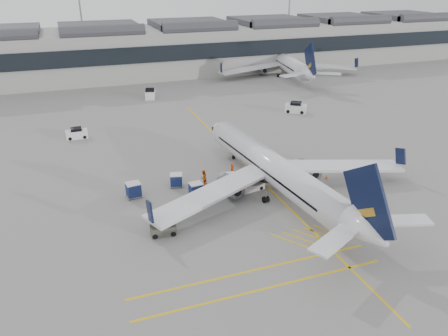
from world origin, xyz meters
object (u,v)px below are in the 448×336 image
object	(u,v)px
ramp_agent_a	(232,170)
pushback_tug	(163,229)
baggage_cart_a	(176,180)
airliner_main	(276,171)
ramp_agent_b	(203,178)
belt_loader	(247,186)

from	to	relation	value
ramp_agent_a	pushback_tug	distance (m)	14.98
baggage_cart_a	airliner_main	bearing A→B (deg)	-13.19
ramp_agent_a	ramp_agent_b	xyz separation A→B (m)	(-4.11, -1.16, 0.09)
baggage_cart_a	ramp_agent_b	bearing A→B (deg)	0.39
baggage_cart_a	ramp_agent_b	world-z (taller)	ramp_agent_b
ramp_agent_b	pushback_tug	world-z (taller)	ramp_agent_b
belt_loader	pushback_tug	world-z (taller)	belt_loader
belt_loader	airliner_main	bearing A→B (deg)	-39.03
airliner_main	ramp_agent_b	bearing A→B (deg)	142.10
baggage_cart_a	pushback_tug	xyz separation A→B (m)	(-3.79, -9.73, -0.25)
belt_loader	baggage_cart_a	xyz separation A→B (m)	(-7.58, 3.86, 0.31)
baggage_cart_a	belt_loader	bearing A→B (deg)	-12.65
ramp_agent_a	ramp_agent_b	size ratio (longest dim) A/B	0.91
belt_loader	baggage_cart_a	size ratio (longest dim) A/B	2.64
airliner_main	ramp_agent_a	size ratio (longest dim) A/B	20.10
baggage_cart_a	ramp_agent_a	bearing A→B (deg)	17.30
airliner_main	ramp_agent_a	world-z (taller)	airliner_main
airliner_main	baggage_cart_a	xyz separation A→B (m)	(-10.44, 5.44, -1.92)
airliner_main	pushback_tug	size ratio (longest dim) A/B	13.86
airliner_main	pushback_tug	world-z (taller)	airliner_main
belt_loader	baggage_cart_a	distance (m)	8.51
belt_loader	pushback_tug	xyz separation A→B (m)	(-11.37, -5.87, 0.06)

